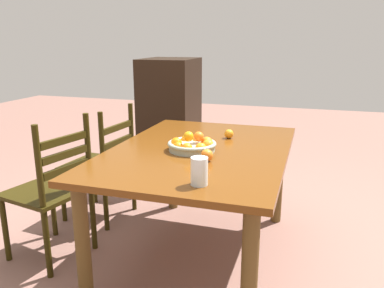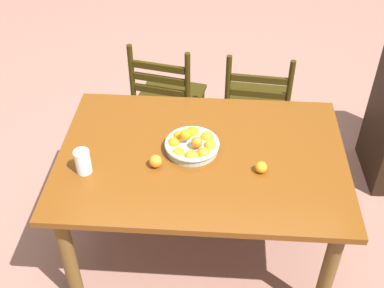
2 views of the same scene
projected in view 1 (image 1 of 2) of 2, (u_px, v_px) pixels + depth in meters
ground_plane at (199, 255)px, 2.55m from camera, size 12.00×12.00×0.00m
dining_table at (200, 164)px, 2.39m from camera, size 1.51×1.04×0.73m
chair_near_window at (52, 191)px, 2.43m from camera, size 0.52×0.52×0.93m
chair_by_cabinet at (102, 165)px, 3.01m from camera, size 0.49×0.49×0.89m
cabinet at (170, 118)px, 3.94m from camera, size 0.63×0.52×1.19m
fruit_bowl at (193, 145)px, 2.31m from camera, size 0.29×0.29×0.12m
orange_loose_0 at (229, 134)px, 2.60m from camera, size 0.06×0.06×0.06m
orange_loose_1 at (207, 155)px, 2.11m from camera, size 0.07×0.07×0.07m
drinking_glass at (199, 171)px, 1.76m from camera, size 0.08×0.08×0.13m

